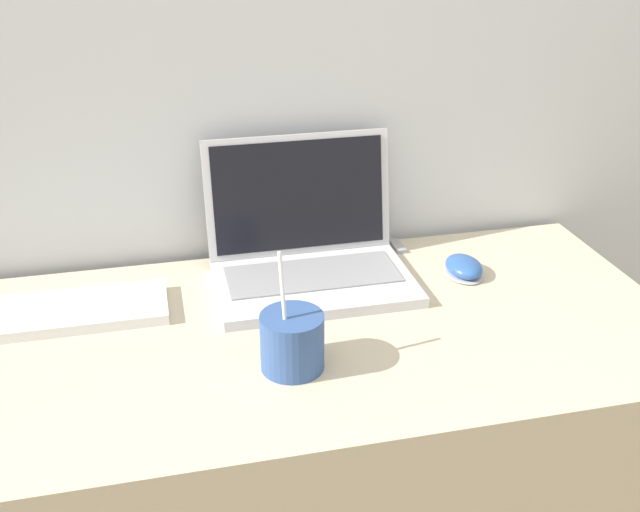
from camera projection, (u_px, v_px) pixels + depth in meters
The scene contains 6 objects.
desk at pixel (300, 489), 1.43m from camera, with size 1.32×0.62×0.71m.
laptop at pixel (308, 250), 1.42m from camera, with size 0.37×0.29×0.25m.
drink_cup at pixel (292, 341), 1.15m from camera, with size 0.10×0.10×0.20m.
computer_mouse at pixel (464, 268), 1.45m from camera, with size 0.07×0.10×0.03m.
external_keyboard at pixel (32, 316), 1.29m from camera, with size 0.46×0.14×0.02m.
usb_stick at pixel (398, 246), 1.56m from camera, with size 0.02×0.06×0.01m.
Camera 1 is at (-0.21, -0.76, 1.38)m, focal length 42.00 mm.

